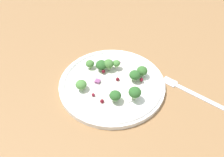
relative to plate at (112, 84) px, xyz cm
name	(u,v)px	position (x,y,z in cm)	size (l,w,h in cm)	color
ground_plane	(113,85)	(-1.19, 0.84, -1.86)	(180.00, 180.00, 2.00)	olive
plate	(112,84)	(0.00, 0.00, 0.00)	(26.76, 26.76, 1.70)	white
dressing_pool	(112,82)	(0.00, 0.00, 0.44)	(15.52, 15.52, 0.20)	white
broccoli_floret_0	(81,85)	(-0.42, -7.79, 2.03)	(2.72, 2.72, 2.75)	#ADD18E
broccoli_floret_1	(116,63)	(-4.38, 2.89, 2.32)	(2.02, 2.02, 2.05)	#ADD18E
broccoli_floret_2	(142,71)	(0.49, 7.97, 2.20)	(2.78, 2.78, 2.82)	#8EB77A
broccoli_floret_3	(115,96)	(5.98, -1.46, 2.35)	(2.72, 2.72, 2.75)	#9EC684
broccoli_floret_4	(109,64)	(-4.79, 0.99, 2.47)	(2.73, 2.73, 2.77)	#9EC684
broccoli_floret_5	(135,75)	(1.40, 5.56, 2.33)	(2.83, 2.83, 2.86)	#8EB77A
broccoli_floret_6	(90,64)	(-7.21, -3.50, 1.86)	(2.30, 2.30, 2.32)	#ADD18E
broccoli_floret_7	(135,92)	(6.99, 2.99, 2.73)	(2.97, 2.97, 3.01)	#ADD18E
broccoli_floret_8	(101,65)	(-5.31, -0.94, 2.17)	(3.00, 3.00, 3.03)	#9EC684
cranberry_0	(141,80)	(2.46, 6.96, 1.26)	(0.94, 0.94, 0.94)	maroon
cranberry_1	(103,71)	(-3.71, -0.99, 1.35)	(0.93, 0.93, 0.93)	maroon
cranberry_2	(102,101)	(5.30, -4.49, 0.92)	(0.94, 0.94, 0.94)	maroon
cranberry_3	(93,95)	(2.75, -5.80, 0.96)	(0.80, 0.80, 0.80)	maroon
cranberry_4	(118,79)	(-0.14, 1.57, 0.90)	(0.95, 0.95, 0.95)	maroon
onion_bit_0	(118,63)	(-6.19, 4.23, 0.62)	(0.91, 1.14, 0.38)	#934C84
onion_bit_1	(112,96)	(4.37, -1.74, 0.79)	(0.97, 0.85, 0.59)	#A35B93
onion_bit_2	(97,80)	(-1.66, -3.41, 1.03)	(1.22, 1.25, 0.48)	#934C84
fork	(192,93)	(9.37, 17.71, -0.61)	(16.84, 11.18, 0.50)	silver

